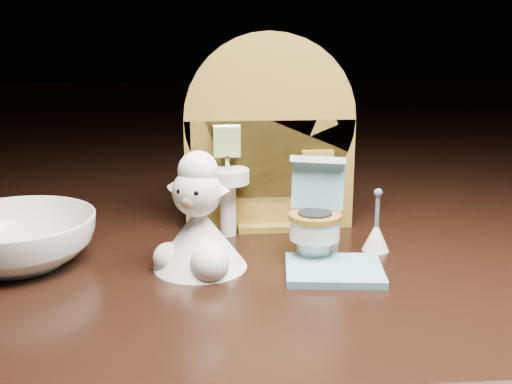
{
  "coord_description": "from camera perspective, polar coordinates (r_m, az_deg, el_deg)",
  "views": [
    {
      "loc": [
        -0.05,
        -0.42,
        0.16
      ],
      "look_at": [
        -0.02,
        0.0,
        0.05
      ],
      "focal_mm": 45.0,
      "sensor_mm": 36.0,
      "label": 1
    }
  ],
  "objects": [
    {
      "name": "bath_mat",
      "position": [
        0.42,
        6.95,
        -6.91
      ],
      "size": [
        0.07,
        0.06,
        0.0
      ],
      "primitive_type": "cube",
      "rotation": [
        0.0,
        0.0,
        -0.11
      ],
      "color": "#689DAF",
      "rests_on": "ground"
    },
    {
      "name": "toy_toilet",
      "position": [
        0.44,
        5.4,
        -2.52
      ],
      "size": [
        0.04,
        0.05,
        0.07
      ],
      "rotation": [
        0.0,
        0.0,
        -0.29
      ],
      "color": "white",
      "rests_on": "ground"
    },
    {
      "name": "toilet_brush",
      "position": [
        0.46,
        10.63,
        -3.72
      ],
      "size": [
        0.02,
        0.02,
        0.05
      ],
      "color": "white",
      "rests_on": "ground"
    },
    {
      "name": "ceramic_bowl",
      "position": [
        0.46,
        -20.51,
        -4.04
      ],
      "size": [
        0.12,
        0.12,
        0.03
      ],
      "primitive_type": "imported",
      "rotation": [
        0.0,
        0.0,
        -0.14
      ],
      "color": "white",
      "rests_on": "ground"
    },
    {
      "name": "plush_lamb",
      "position": [
        0.42,
        -5.13,
        -3.19
      ],
      "size": [
        0.06,
        0.06,
        0.08
      ],
      "rotation": [
        0.0,
        0.0,
        -0.43
      ],
      "color": "white",
      "rests_on": "ground"
    },
    {
      "name": "backdrop_panel",
      "position": [
        0.49,
        1.12,
        4.21
      ],
      "size": [
        0.13,
        0.05,
        0.15
      ],
      "color": "olive",
      "rests_on": "ground"
    }
  ]
}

